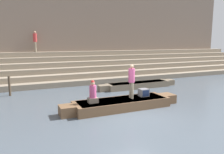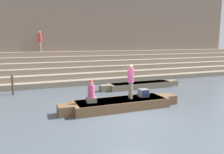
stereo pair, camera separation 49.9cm
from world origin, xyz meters
name	(u,v)px [view 2 (the right image)]	position (x,y,z in m)	size (l,w,h in m)	color
ground_plane	(132,116)	(0.00, 0.00, 0.00)	(120.00, 120.00, 0.00)	#4C5660
ghat_steps	(80,69)	(0.00, 10.05, 0.83)	(36.00, 4.59, 2.30)	gray
back_wall	(73,29)	(0.00, 12.30, 4.28)	(34.20, 1.28, 8.61)	#7F6B5B
rowboat_main	(121,104)	(0.00, 1.18, 0.24)	(5.93, 1.49, 0.45)	brown
person_standing	(131,79)	(0.51, 1.20, 1.39)	(0.31, 0.31, 1.64)	gray
person_rowing	(91,93)	(-1.46, 1.19, 0.86)	(0.43, 0.34, 1.03)	#756656
tv_set	(143,93)	(1.27, 1.30, 0.63)	(0.45, 0.42, 0.38)	slate
moored_boat_shore	(141,85)	(3.12, 4.98, 0.21)	(5.85, 1.03, 0.39)	#756651
mooring_post	(13,85)	(-4.97, 6.06, 0.59)	(0.13, 0.13, 1.17)	#473828
person_on_steps	(40,40)	(-2.99, 11.33, 3.30)	(0.30, 0.30, 1.71)	gray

